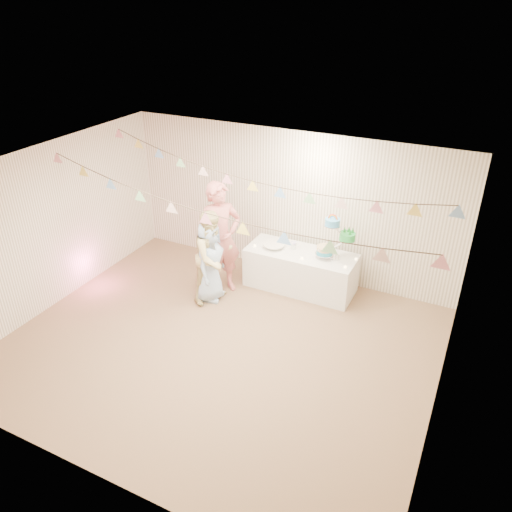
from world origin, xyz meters
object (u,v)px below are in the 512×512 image
at_px(cake_stand, 335,235).
at_px(person_child, 210,262).
at_px(table, 300,270).
at_px(person_adult_b, 213,257).
at_px(person_adult_a, 221,239).

bearing_deg(cake_stand, person_child, -150.56).
distance_m(table, person_adult_b, 1.55).
relative_size(person_adult_a, person_child, 1.41).
height_order(table, person_child, person_child).
bearing_deg(cake_stand, person_adult_a, -158.33).
relative_size(table, person_adult_a, 0.95).
bearing_deg(person_adult_a, table, -23.41).
height_order(cake_stand, person_child, cake_stand).
height_order(cake_stand, person_adult_b, person_adult_b).
height_order(person_adult_b, person_child, person_adult_b).
bearing_deg(person_child, person_adult_a, -13.61).
bearing_deg(table, person_child, -142.14).
bearing_deg(person_child, person_adult_b, -80.61).
distance_m(table, person_adult_a, 1.49).
distance_m(person_adult_a, person_adult_b, 0.35).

